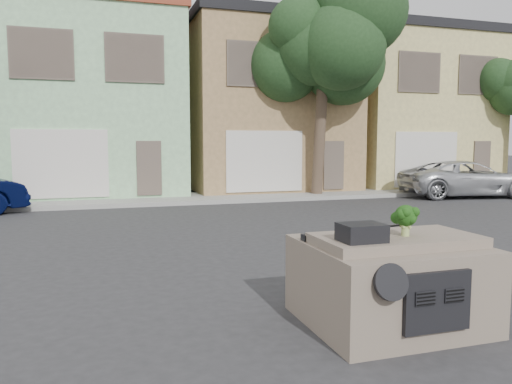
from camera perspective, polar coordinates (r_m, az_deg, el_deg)
name	(u,v)px	position (r m, az deg, el deg)	size (l,w,h in m)	color
ground_plane	(295,265)	(9.12, 4.51, -8.34)	(120.00, 120.00, 0.00)	#303033
sidewalk	(191,198)	(19.11, -7.45, -0.72)	(40.00, 3.00, 0.15)	gray
townhouse_mint	(92,105)	(22.74, -18.25, 9.41)	(7.20, 8.20, 7.55)	#9BCF9A
townhouse_tan	(259,109)	(23.90, 0.30, 9.51)	(7.20, 8.20, 7.55)	#9D7B50
townhouse_beige	(396,112)	(27.16, 15.71, 8.85)	(7.20, 8.20, 7.55)	#CEBF77
silver_pickup	(466,197)	(21.88, 22.86, -0.50)	(2.41, 5.24, 1.46)	silver
tree_near	(320,89)	(19.94, 7.36, 11.57)	(4.40, 4.00, 8.50)	#1F3C1C
car_dashboard	(388,278)	(6.40, 14.87, -9.49)	(2.00, 1.80, 1.12)	#776859
instrument_hump	(362,232)	(5.67, 11.99, -4.55)	(0.48, 0.38, 0.20)	black
wiper_arm	(392,226)	(6.74, 15.27, -3.76)	(0.70, 0.03, 0.02)	black
broccoli	(406,220)	(6.10, 16.73, -3.09)	(0.31, 0.31, 0.38)	#15360E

